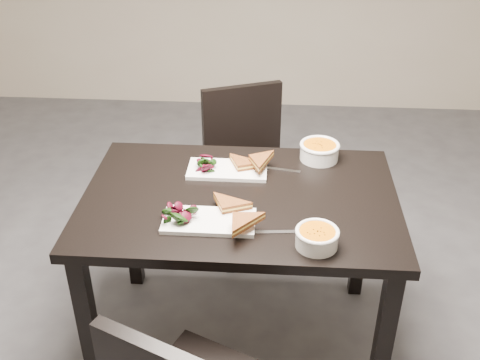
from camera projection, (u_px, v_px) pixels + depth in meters
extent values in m
plane|color=#47474C|center=(212.00, 321.00, 2.65)|extent=(5.00, 5.00, 0.00)
cube|color=black|center=(240.00, 200.00, 2.19)|extent=(1.20, 0.80, 0.04)
cube|color=black|center=(89.00, 329.00, 2.12)|extent=(0.06, 0.06, 0.71)
cube|color=black|center=(383.00, 344.00, 2.06)|extent=(0.06, 0.06, 0.71)
cube|color=black|center=(131.00, 223.00, 2.70)|extent=(0.06, 0.06, 0.71)
cube|color=black|center=(362.00, 232.00, 2.64)|extent=(0.06, 0.06, 0.71)
cube|color=black|center=(253.00, 176.00, 2.92)|extent=(0.55, 0.55, 0.04)
cube|color=black|center=(230.00, 238.00, 2.85)|extent=(0.05, 0.05, 0.41)
cube|color=black|center=(297.00, 225.00, 2.94)|extent=(0.05, 0.05, 0.41)
cube|color=black|center=(211.00, 201.00, 3.14)|extent=(0.05, 0.05, 0.41)
cube|color=black|center=(273.00, 190.00, 3.23)|extent=(0.05, 0.05, 0.41)
cube|color=black|center=(242.00, 122.00, 2.97)|extent=(0.40, 0.19, 0.40)
cube|color=white|center=(209.00, 221.00, 2.02)|extent=(0.33, 0.16, 0.02)
cylinder|color=white|center=(317.00, 239.00, 1.90)|extent=(0.14, 0.14, 0.06)
cylinder|color=orange|center=(317.00, 233.00, 1.89)|extent=(0.12, 0.12, 0.02)
torus|color=white|center=(317.00, 232.00, 1.88)|extent=(0.15, 0.15, 0.01)
cube|color=silver|center=(276.00, 232.00, 1.98)|extent=(0.18, 0.03, 0.00)
cube|color=white|center=(227.00, 170.00, 2.33)|extent=(0.32, 0.16, 0.02)
cylinder|color=white|center=(319.00, 152.00, 2.41)|extent=(0.16, 0.16, 0.06)
cylinder|color=orange|center=(320.00, 146.00, 2.39)|extent=(0.14, 0.14, 0.02)
torus|color=white|center=(320.00, 145.00, 2.39)|extent=(0.17, 0.17, 0.02)
cube|color=silver|center=(279.00, 169.00, 2.34)|extent=(0.18, 0.05, 0.00)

